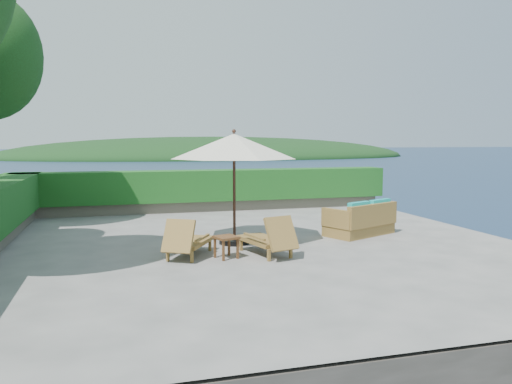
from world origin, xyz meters
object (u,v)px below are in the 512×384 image
object	(u,v)px
patio_umbrella	(234,147)
wicker_loveseat	(361,221)
lounge_left	(187,240)
side_table	(226,240)
lounge_right	(269,238)

from	to	relation	value
patio_umbrella	wicker_loveseat	size ratio (longest dim) A/B	1.62
lounge_left	side_table	xyz separation A→B (m)	(0.73, -0.29, 0.02)
lounge_right	wicker_loveseat	bearing A→B (deg)	12.45
patio_umbrella	lounge_left	xyz separation A→B (m)	(-1.21, -1.04, -1.84)
patio_umbrella	wicker_loveseat	xyz separation A→B (m)	(3.25, 0.16, -1.84)
side_table	lounge_right	bearing A→B (deg)	-0.25
patio_umbrella	lounge_right	bearing A→B (deg)	-73.33
patio_umbrella	wicker_loveseat	distance (m)	3.74
patio_umbrella	lounge_left	bearing A→B (deg)	-139.27
patio_umbrella	lounge_right	xyz separation A→B (m)	(0.40, -1.34, -1.82)
lounge_left	wicker_loveseat	world-z (taller)	wicker_loveseat
side_table	lounge_left	bearing A→B (deg)	158.25
lounge_right	side_table	world-z (taller)	lounge_right
side_table	wicker_loveseat	xyz separation A→B (m)	(3.73, 1.50, -0.03)
lounge_right	wicker_loveseat	size ratio (longest dim) A/B	0.79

